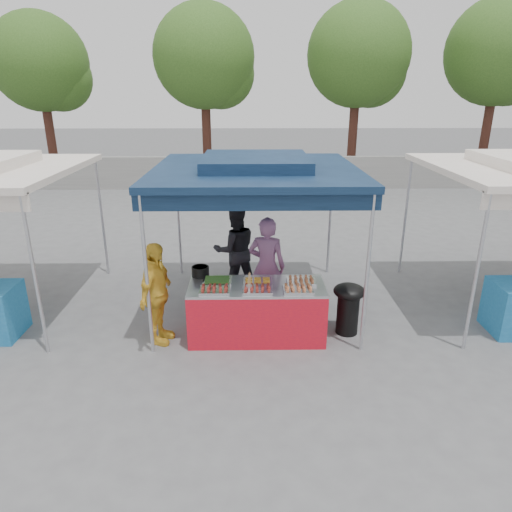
{
  "coord_description": "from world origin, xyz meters",
  "views": [
    {
      "loc": [
        -0.11,
        -6.22,
        3.54
      ],
      "look_at": [
        0.0,
        0.6,
        1.05
      ],
      "focal_mm": 32.0,
      "sensor_mm": 36.0,
      "label": 1
    }
  ],
  "objects_px": {
    "customer_person": "(157,294)",
    "wok_burner": "(348,304)",
    "cooking_pot": "(200,271)",
    "vendor_woman": "(267,266)",
    "vendor_table": "(257,311)",
    "helper_man": "(235,250)"
  },
  "relations": [
    {
      "from": "vendor_woman",
      "to": "vendor_table",
      "type": "bearing_deg",
      "value": 90.92
    },
    {
      "from": "cooking_pot",
      "to": "vendor_woman",
      "type": "relative_size",
      "value": 0.16
    },
    {
      "from": "wok_burner",
      "to": "helper_man",
      "type": "distance_m",
      "value": 2.36
    },
    {
      "from": "cooking_pot",
      "to": "wok_burner",
      "type": "bearing_deg",
      "value": -6.6
    },
    {
      "from": "helper_man",
      "to": "vendor_woman",
      "type": "bearing_deg",
      "value": 107.57
    },
    {
      "from": "vendor_table",
      "to": "helper_man",
      "type": "relative_size",
      "value": 1.22
    },
    {
      "from": "customer_person",
      "to": "helper_man",
      "type": "bearing_deg",
      "value": -18.3
    },
    {
      "from": "cooking_pot",
      "to": "vendor_woman",
      "type": "distance_m",
      "value": 1.13
    },
    {
      "from": "cooking_pot",
      "to": "wok_burner",
      "type": "xyz_separation_m",
      "value": [
        2.25,
        -0.26,
        -0.45
      ]
    },
    {
      "from": "wok_burner",
      "to": "customer_person",
      "type": "xyz_separation_m",
      "value": [
        -2.84,
        -0.22,
        0.29
      ]
    },
    {
      "from": "vendor_table",
      "to": "wok_burner",
      "type": "bearing_deg",
      "value": 4.17
    },
    {
      "from": "vendor_woman",
      "to": "customer_person",
      "type": "relative_size",
      "value": 1.08
    },
    {
      "from": "vendor_table",
      "to": "customer_person",
      "type": "distance_m",
      "value": 1.49
    },
    {
      "from": "customer_person",
      "to": "wok_burner",
      "type": "bearing_deg",
      "value": -72.18
    },
    {
      "from": "helper_man",
      "to": "vendor_table",
      "type": "bearing_deg",
      "value": 87.37
    },
    {
      "from": "vendor_table",
      "to": "wok_burner",
      "type": "xyz_separation_m",
      "value": [
        1.39,
        0.1,
        0.05
      ]
    },
    {
      "from": "vendor_woman",
      "to": "helper_man",
      "type": "xyz_separation_m",
      "value": [
        -0.54,
        0.84,
        -0.01
      ]
    },
    {
      "from": "vendor_woman",
      "to": "helper_man",
      "type": "relative_size",
      "value": 1.01
    },
    {
      "from": "cooking_pot",
      "to": "helper_man",
      "type": "bearing_deg",
      "value": 68.79
    },
    {
      "from": "vendor_table",
      "to": "cooking_pot",
      "type": "xyz_separation_m",
      "value": [
        -0.86,
        0.36,
        0.5
      ]
    },
    {
      "from": "vendor_table",
      "to": "vendor_woman",
      "type": "relative_size",
      "value": 1.2
    },
    {
      "from": "cooking_pot",
      "to": "wok_burner",
      "type": "height_order",
      "value": "cooking_pot"
    }
  ]
}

